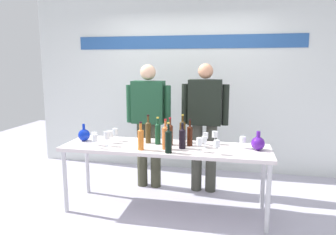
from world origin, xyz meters
name	(u,v)px	position (x,y,z in m)	size (l,w,h in m)	color
ground_plane	(165,210)	(0.00, 0.00, 0.00)	(10.00, 10.00, 0.00)	#B3AEC0
back_wall	(187,76)	(0.00, 1.60, 1.50)	(5.05, 0.11, 3.00)	silver
display_table	(165,151)	(0.00, 0.00, 0.71)	(2.35, 0.66, 0.77)	silver
decanter_blue_left	(84,135)	(-1.02, 0.05, 0.85)	(0.14, 0.14, 0.21)	#0B26AF
decanter_blue_right	(258,143)	(1.02, 0.05, 0.85)	(0.15, 0.15, 0.21)	#4F1992
presenter_left	(149,118)	(-0.38, 0.67, 0.97)	(0.62, 0.22, 1.69)	#3A3B2A
presenter_right	(205,119)	(0.38, 0.67, 0.98)	(0.61, 0.22, 1.70)	#3A3B32
wine_bottle_0	(183,131)	(0.16, 0.21, 0.91)	(0.07, 0.07, 0.34)	#493110
wine_bottle_1	(165,137)	(0.03, -0.12, 0.91)	(0.07, 0.07, 0.33)	#D3662D
wine_bottle_2	(170,133)	(0.04, 0.07, 0.91)	(0.06, 0.06, 0.32)	#552714
wine_bottle_3	(141,138)	(-0.23, -0.20, 0.90)	(0.07, 0.07, 0.31)	orange
wine_bottle_4	(148,131)	(-0.23, 0.10, 0.92)	(0.07, 0.07, 0.34)	#443417
wine_bottle_5	(190,135)	(0.27, 0.08, 0.90)	(0.06, 0.06, 0.31)	#351307
wine_bottle_6	(168,140)	(0.09, -0.26, 0.91)	(0.07, 0.07, 0.33)	black
wine_bottle_7	(182,137)	(0.20, -0.06, 0.90)	(0.07, 0.07, 0.29)	black
wine_bottle_8	(158,133)	(-0.10, 0.07, 0.91)	(0.07, 0.07, 0.32)	#123D22
wine_glass_left_0	(110,134)	(-0.67, 0.01, 0.88)	(0.07, 0.07, 0.14)	white
wine_glass_left_1	(95,138)	(-0.74, -0.25, 0.89)	(0.06, 0.06, 0.15)	white
wine_glass_left_2	(107,136)	(-0.65, -0.13, 0.90)	(0.07, 0.07, 0.17)	white
wine_glass_left_3	(115,132)	(-0.65, 0.12, 0.89)	(0.06, 0.06, 0.15)	white
wine_glass_left_4	(94,136)	(-0.80, -0.13, 0.88)	(0.06, 0.06, 0.15)	white
wine_glass_right_0	(215,135)	(0.54, 0.21, 0.89)	(0.07, 0.07, 0.15)	white
wine_glass_right_1	(199,142)	(0.40, -0.15, 0.88)	(0.06, 0.06, 0.15)	white
wine_glass_right_2	(204,140)	(0.44, 0.01, 0.87)	(0.06, 0.06, 0.13)	white
wine_glass_right_3	(243,140)	(0.86, 0.09, 0.87)	(0.07, 0.07, 0.13)	white
wine_glass_right_4	(206,136)	(0.44, 0.13, 0.88)	(0.06, 0.06, 0.15)	white
wine_glass_right_5	(217,144)	(0.59, -0.21, 0.88)	(0.06, 0.06, 0.15)	white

